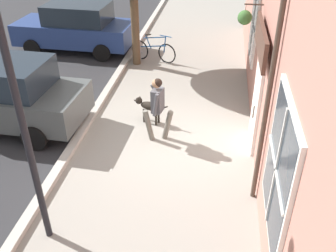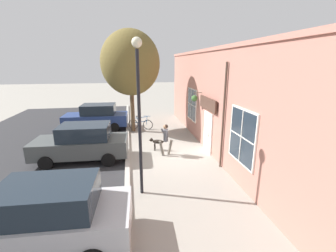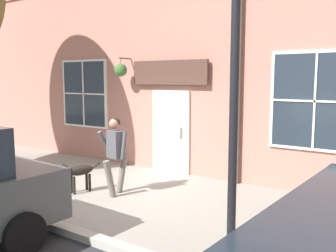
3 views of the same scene
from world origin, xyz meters
The scene contains 4 objects.
ground_plane centered at (0.00, 0.00, 0.00)m, with size 90.00×90.00×0.00m, color gray.
storefront_facade centered at (-2.34, 0.00, 2.61)m, with size 0.95×18.00×5.22m.
pedestrian_walking centered at (0.08, 0.13, 0.96)m, with size 0.76×0.61×1.61m.
dog_on_leash centered at (0.43, -0.62, 0.46)m, with size 0.97×0.41×0.68m.
Camera 3 is at (5.68, 5.31, 2.39)m, focal length 40.00 mm.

